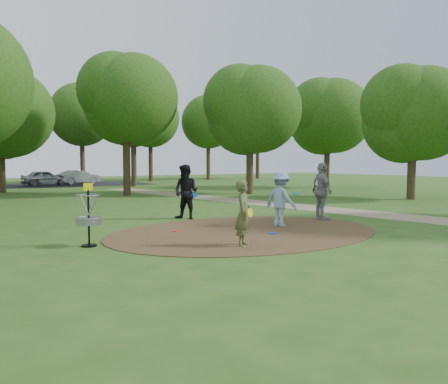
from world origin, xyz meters
TOP-DOWN VIEW (x-y plane):
  - ground at (0.00, 0.00)m, footprint 100.00×100.00m
  - dirt_clearing at (0.00, 0.00)m, footprint 8.40×8.40m
  - footpath at (6.50, 2.00)m, footprint 7.55×39.89m
  - parking_lot at (2.00, 30.00)m, footprint 14.00×8.00m
  - player_observer_with_disc at (-1.36, -1.75)m, footprint 0.69×0.69m
  - player_throwing_with_disc at (1.53, 0.26)m, footprint 1.19×1.24m
  - player_walking_with_disc at (-0.16, 3.42)m, footprint 1.11×1.19m
  - player_waiting_with_disc at (3.68, 0.58)m, footprint 0.82×1.28m
  - disc_ground_blue at (0.37, -0.78)m, footprint 0.22×0.22m
  - disc_ground_red at (-1.76, 1.07)m, footprint 0.22×0.22m
  - car_left at (0.13, 29.56)m, footprint 3.87×1.59m
  - car_right at (3.05, 29.95)m, footprint 4.12×2.51m
  - disc_golf_basket at (-4.50, 0.30)m, footprint 0.63×0.63m
  - tree_ring at (1.47, 8.38)m, footprint 37.04×45.48m

SIDE VIEW (x-z plane):
  - ground at x=0.00m, z-range 0.00..0.00m
  - parking_lot at x=2.00m, z-range 0.00..0.01m
  - footpath at x=6.50m, z-range 0.00..0.01m
  - dirt_clearing at x=0.00m, z-range 0.00..0.02m
  - disc_ground_blue at x=0.37m, z-range 0.02..0.04m
  - disc_ground_red at x=-1.76m, z-range 0.02..0.04m
  - car_right at x=3.05m, z-range 0.00..1.28m
  - car_left at x=0.13m, z-range 0.00..1.31m
  - player_observer_with_disc at x=-1.36m, z-range 0.00..1.61m
  - player_throwing_with_disc at x=1.53m, z-range 0.00..1.75m
  - disc_golf_basket at x=-4.50m, z-range 0.10..1.64m
  - player_walking_with_disc at x=-0.16m, z-range 0.00..1.95m
  - player_waiting_with_disc at x=3.68m, z-range 0.00..2.03m
  - tree_ring at x=1.47m, z-range 0.76..9.68m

